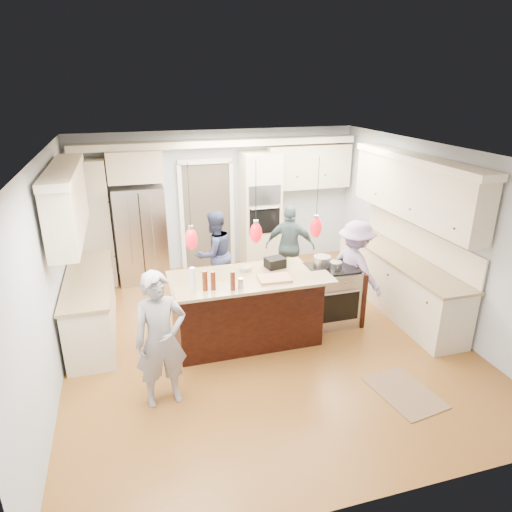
{
  "coord_description": "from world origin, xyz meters",
  "views": [
    {
      "loc": [
        -1.73,
        -5.64,
        3.57
      ],
      "look_at": [
        0.0,
        0.35,
        1.15
      ],
      "focal_mm": 32.0,
      "sensor_mm": 36.0,
      "label": 1
    }
  ],
  "objects": [
    {
      "name": "ground_plane",
      "position": [
        0.0,
        0.0,
        0.0
      ],
      "size": [
        6.0,
        6.0,
        0.0
      ],
      "primitive_type": "plane",
      "color": "#976329",
      "rests_on": "ground"
    },
    {
      "name": "room_shell",
      "position": [
        0.0,
        0.0,
        1.82
      ],
      "size": [
        5.54,
        6.04,
        2.72
      ],
      "color": "#B2BCC6",
      "rests_on": "ground"
    },
    {
      "name": "refrigerator",
      "position": [
        -1.55,
        2.64,
        0.9
      ],
      "size": [
        0.9,
        0.7,
        1.8
      ],
      "primitive_type": "cube",
      "color": "#B7B7BC",
      "rests_on": "ground"
    },
    {
      "name": "oven_column",
      "position": [
        0.75,
        2.67,
        1.15
      ],
      "size": [
        0.72,
        0.69,
        2.3
      ],
      "color": "beige",
      "rests_on": "ground"
    },
    {
      "name": "back_upper_cabinets",
      "position": [
        -0.75,
        2.76,
        1.67
      ],
      "size": [
        5.3,
        0.61,
        2.54
      ],
      "color": "beige",
      "rests_on": "ground"
    },
    {
      "name": "right_counter_run",
      "position": [
        2.44,
        0.3,
        1.06
      ],
      "size": [
        0.64,
        3.1,
        2.51
      ],
      "color": "beige",
      "rests_on": "ground"
    },
    {
      "name": "left_cabinets",
      "position": [
        -2.44,
        0.8,
        1.06
      ],
      "size": [
        0.64,
        2.3,
        2.51
      ],
      "color": "beige",
      "rests_on": "ground"
    },
    {
      "name": "kitchen_island",
      "position": [
        -0.25,
        0.07,
        0.48
      ],
      "size": [
        2.1,
        1.46,
        1.12
      ],
      "color": "black",
      "rests_on": "ground"
    },
    {
      "name": "island_range",
      "position": [
        1.16,
        0.15,
        0.46
      ],
      "size": [
        0.82,
        0.71,
        0.92
      ],
      "color": "#B7B7BC",
      "rests_on": "ground"
    },
    {
      "name": "pendant_lights",
      "position": [
        -0.25,
        -0.51,
        1.8
      ],
      "size": [
        1.75,
        0.15,
        1.03
      ],
      "color": "black",
      "rests_on": "ground"
    },
    {
      "name": "person_bar_end",
      "position": [
        -1.53,
        -1.06,
        0.82
      ],
      "size": [
        0.65,
        0.47,
        1.65
      ],
      "primitive_type": "imported",
      "rotation": [
        0.0,
        0.0,
        0.14
      ],
      "color": "gray",
      "rests_on": "ground"
    },
    {
      "name": "person_far_left",
      "position": [
        -0.38,
        1.6,
        0.76
      ],
      "size": [
        0.91,
        0.82,
        1.53
      ],
      "primitive_type": "imported",
      "rotation": [
        0.0,
        0.0,
        3.54
      ],
      "color": "navy",
      "rests_on": "ground"
    },
    {
      "name": "person_far_right",
      "position": [
        1.0,
        1.6,
        0.76
      ],
      "size": [
        0.96,
        0.71,
        1.52
      ],
      "primitive_type": "imported",
      "rotation": [
        0.0,
        0.0,
        2.71
      ],
      "color": "#445B5F",
      "rests_on": "ground"
    },
    {
      "name": "person_range_side",
      "position": [
        1.6,
        0.28,
        0.78
      ],
      "size": [
        0.88,
        1.15,
        1.57
      ],
      "primitive_type": "imported",
      "rotation": [
        0.0,
        0.0,
        1.9
      ],
      "color": "#A188B7",
      "rests_on": "ground"
    },
    {
      "name": "floor_rug",
      "position": [
        1.28,
        -1.75,
        0.01
      ],
      "size": [
        0.75,
        0.99,
        0.01
      ],
      "primitive_type": "cube",
      "rotation": [
        0.0,
        0.0,
        0.15
      ],
      "color": "#856649",
      "rests_on": "ground"
    },
    {
      "name": "water_bottle",
      "position": [
        -1.06,
        -0.51,
        1.28
      ],
      "size": [
        0.08,
        0.08,
        0.31
      ],
      "primitive_type": "cylinder",
      "rotation": [
        0.0,
        0.0,
        0.14
      ],
      "color": "silver",
      "rests_on": "kitchen_island"
    },
    {
      "name": "beer_bottle_a",
      "position": [
        -0.91,
        -0.54,
        1.25
      ],
      "size": [
        0.07,
        0.07,
        0.26
      ],
      "primitive_type": "cylinder",
      "rotation": [
        0.0,
        0.0,
        0.14
      ],
      "color": "#4B1C0D",
      "rests_on": "kitchen_island"
    },
    {
      "name": "beer_bottle_b",
      "position": [
        -0.58,
        -0.62,
        1.25
      ],
      "size": [
        0.08,
        0.08,
        0.25
      ],
      "primitive_type": "cylinder",
      "rotation": [
        0.0,
        0.0,
        -0.34
      ],
      "color": "#4B1C0D",
      "rests_on": "kitchen_island"
    },
    {
      "name": "beer_bottle_c",
      "position": [
        -0.81,
        -0.55,
        1.24
      ],
      "size": [
        0.08,
        0.08,
        0.25
      ],
      "primitive_type": "cylinder",
      "rotation": [
        0.0,
        0.0,
        0.25
      ],
      "color": "#4B1C0D",
      "rests_on": "kitchen_island"
    },
    {
      "name": "drink_can",
      "position": [
        -0.47,
        -0.59,
        1.19
      ],
      "size": [
        0.09,
        0.09,
        0.13
      ],
      "primitive_type": "cylinder",
      "rotation": [
        0.0,
        0.0,
        0.31
      ],
      "color": "#B7B7BC",
      "rests_on": "kitchen_island"
    },
    {
      "name": "cutting_board",
      "position": [
        0.02,
        -0.47,
        1.14
      ],
      "size": [
        0.43,
        0.32,
        0.03
      ],
      "primitive_type": "cube",
      "rotation": [
        0.0,
        0.0,
        -0.05
      ],
      "color": "tan",
      "rests_on": "kitchen_island"
    },
    {
      "name": "pot_large",
      "position": [
        1.02,
        0.25,
        1.0
      ],
      "size": [
        0.26,
        0.26,
        0.15
      ],
      "primitive_type": "cylinder",
      "color": "#B7B7BC",
      "rests_on": "island_range"
    },
    {
      "name": "pot_small",
      "position": [
        1.18,
        0.12,
        0.97
      ],
      "size": [
        0.2,
        0.2,
        0.1
      ],
      "primitive_type": "cylinder",
      "color": "#B7B7BC",
      "rests_on": "island_range"
    }
  ]
}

